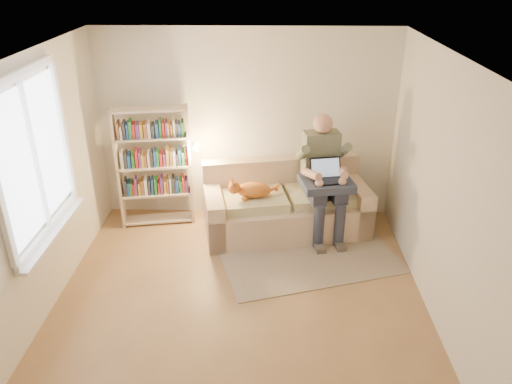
{
  "coord_description": "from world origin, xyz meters",
  "views": [
    {
      "loc": [
        0.27,
        -4.22,
        3.43
      ],
      "look_at": [
        0.15,
        1.0,
        0.91
      ],
      "focal_mm": 35.0,
      "sensor_mm": 36.0,
      "label": 1
    }
  ],
  "objects_px": {
    "bookshelf": "(154,161)",
    "laptop": "(331,174)",
    "sofa": "(285,207)",
    "cat": "(248,190)",
    "person": "(323,171)"
  },
  "relations": [
    {
      "from": "laptop",
      "to": "bookshelf",
      "type": "bearing_deg",
      "value": 160.24
    },
    {
      "from": "laptop",
      "to": "bookshelf",
      "type": "distance_m",
      "value": 2.34
    },
    {
      "from": "cat",
      "to": "bookshelf",
      "type": "xyz_separation_m",
      "value": [
        -1.27,
        0.38,
        0.23
      ]
    },
    {
      "from": "sofa",
      "to": "cat",
      "type": "relative_size",
      "value": 3.49
    },
    {
      "from": "sofa",
      "to": "laptop",
      "type": "relative_size",
      "value": 5.09
    },
    {
      "from": "bookshelf",
      "to": "laptop",
      "type": "bearing_deg",
      "value": -18.61
    },
    {
      "from": "bookshelf",
      "to": "sofa",
      "type": "bearing_deg",
      "value": -14.52
    },
    {
      "from": "cat",
      "to": "bookshelf",
      "type": "height_order",
      "value": "bookshelf"
    },
    {
      "from": "cat",
      "to": "laptop",
      "type": "xyz_separation_m",
      "value": [
        1.04,
        0.01,
        0.22
      ]
    },
    {
      "from": "sofa",
      "to": "cat",
      "type": "height_order",
      "value": "sofa"
    },
    {
      "from": "laptop",
      "to": "cat",
      "type": "bearing_deg",
      "value": 170.08
    },
    {
      "from": "cat",
      "to": "bookshelf",
      "type": "relative_size",
      "value": 0.4
    },
    {
      "from": "sofa",
      "to": "laptop",
      "type": "bearing_deg",
      "value": -31.84
    },
    {
      "from": "laptop",
      "to": "person",
      "type": "bearing_deg",
      "value": 110.98
    },
    {
      "from": "person",
      "to": "bookshelf",
      "type": "xyz_separation_m",
      "value": [
        -2.22,
        0.23,
        0.02
      ]
    }
  ]
}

